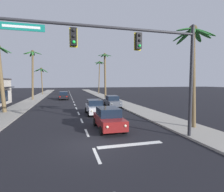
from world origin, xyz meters
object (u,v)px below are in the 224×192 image
Objects in this scene: sedan_lead_at_stop_bar at (109,118)px; palm_right_farthest at (100,69)px; sedan_third_in_queue at (95,107)px; traffic_signal_mast at (141,54)px; sedan_parked_nearest_kerb at (112,101)px; palm_left_farthest at (42,74)px; palm_left_third at (33,66)px; palm_left_second at (0,70)px; palm_right_nearest at (193,52)px; palm_right_third at (105,70)px; sedan_oncoming_far at (64,95)px.

palm_right_farthest reaches higher than sedan_lead_at_stop_bar.
sedan_lead_at_stop_bar and sedan_third_in_queue have the same top height.
palm_right_farthest reaches higher than traffic_signal_mast.
sedan_parked_nearest_kerb is 0.57× the size of palm_left_farthest.
sedan_lead_at_stop_bar is 12.25m from sedan_parked_nearest_kerb.
traffic_signal_mast is 1.11× the size of palm_left_third.
palm_right_farthest is at bearing 82.83° from sedan_parked_nearest_kerb.
sedan_parked_nearest_kerb is at bearing 7.21° from palm_left_second.
sedan_lead_at_stop_bar is 8.21m from palm_right_nearest.
palm_right_third is (-0.59, 27.99, 0.38)m from palm_right_nearest.
traffic_signal_mast is 2.50× the size of sedan_third_in_queue.
sedan_parked_nearest_kerb is at bearing -65.92° from palm_left_farthest.
palm_left_third reaches higher than sedan_oncoming_far.
sedan_parked_nearest_kerb is 0.44× the size of palm_right_third.
palm_left_farthest is (-6.18, 15.97, 5.16)m from sedan_oncoming_far.
sedan_oncoming_far is at bearing -125.01° from palm_right_farthest.
palm_right_farthest is at bearing 60.02° from palm_left_second.
sedan_third_in_queue is at bearing 96.41° from traffic_signal_mast.
palm_left_farthest reaches higher than sedan_parked_nearest_kerb.
traffic_signal_mast is 11.02m from sedan_third_in_queue.
traffic_signal_mast is 1.11× the size of palm_right_farthest.
palm_left_third is 15.15m from palm_right_third.
sedan_third_in_queue is 0.44× the size of palm_right_farthest.
palm_left_second reaches higher than sedan_lead_at_stop_bar.
palm_right_farthest is at bearing -2.94° from palm_left_farthest.
traffic_signal_mast is at bearing -83.59° from sedan_third_in_queue.
traffic_signal_mast is at bearing -98.75° from sedan_parked_nearest_kerb.
palm_left_third is at bearing 116.44° from sedan_third_in_queue.
palm_left_third is at bearing 110.33° from sedan_lead_at_stop_bar.
sedan_oncoming_far is (-3.52, 18.69, 0.00)m from sedan_third_in_queue.
palm_left_second is at bearing -134.50° from palm_right_third.
sedan_lead_at_stop_bar is at bearing -69.67° from palm_left_third.
sedan_lead_at_stop_bar is 0.57× the size of palm_left_farthest.
sedan_oncoming_far is 29.03m from palm_right_nearest.
sedan_third_in_queue is 21.32m from palm_right_third.
traffic_signal_mast is 5.47m from palm_right_nearest.
palm_left_second is (-10.47, 10.00, 4.25)m from sedan_lead_at_stop_bar.
sedan_parked_nearest_kerb is 0.44× the size of palm_right_farthest.
sedan_third_in_queue is 0.44× the size of palm_right_third.
palm_right_third is at bearing -44.05° from palm_left_farthest.
sedan_third_in_queue is at bearing -18.19° from palm_left_second.
palm_left_third is at bearing 133.05° from sedan_parked_nearest_kerb.
traffic_signal_mast is at bearing -160.17° from palm_right_nearest.
palm_left_third reaches higher than palm_left_farthest.
palm_left_farthest is (0.75, 31.23, 0.92)m from palm_left_second.
traffic_signal_mast reaches higher than sedan_third_in_queue.
palm_right_third is at bearing 81.39° from traffic_signal_mast.
sedan_lead_at_stop_bar is at bearing -102.05° from palm_right_third.
palm_left_third is 15.64m from palm_left_farthest.
palm_left_farthest is at bearing 135.95° from palm_right_third.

